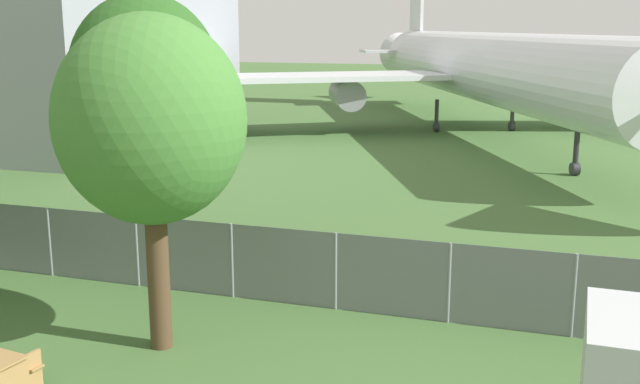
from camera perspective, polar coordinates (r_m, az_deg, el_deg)
The scene contains 4 objects.
perimeter_fence at distance 16.91m, azimuth 1.19°, elevation -6.06°, with size 56.07×0.07×1.79m.
airplane at distance 45.18m, azimuth 12.41°, elevation 9.21°, with size 36.00×43.48×11.88m.
tree_left_of_cabin at distance 14.46m, azimuth -12.76°, elevation 5.26°, with size 3.62×3.62×6.56m.
tree_behind_benches at distance 19.58m, azimuth -13.18°, elevation 8.47°, with size 3.77×3.77×7.12m.
Camera 1 is at (4.60, -4.98, 6.28)m, focal length 42.00 mm.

